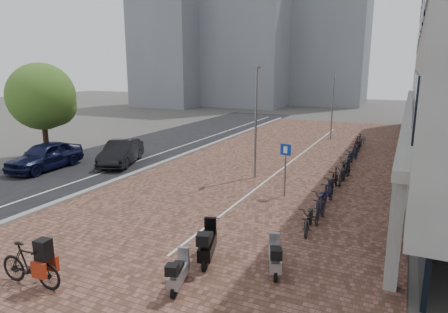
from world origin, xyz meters
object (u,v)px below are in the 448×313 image
Objects in this scene: car_navy at (45,156)px; parking_sign at (285,161)px; scooter_mid at (207,243)px; scooter_front at (275,256)px; scooter_back at (179,271)px; car_dark at (121,152)px; hero_bike at (30,264)px.

parking_sign is (14.48, 1.12, 0.88)m from car_navy.
scooter_mid is 0.72× the size of parking_sign.
car_navy is 1.93× the size of parking_sign.
car_navy reaches higher than scooter_front.
scooter_back is at bearing -158.20° from scooter_front.
car_dark is 15.41m from scooter_back.
car_navy is 1.05× the size of car_dark.
hero_bike is at bearing -171.66° from scooter_back.
scooter_front is at bearing -62.42° from hero_bike.
car_navy is 17.37m from scooter_front.
parking_sign is at bearing -24.68° from hero_bike.
parking_sign is at bearing 83.81° from scooter_front.
car_navy is 2.69× the size of scooter_mid.
parking_sign reaches higher than car_dark.
scooter_back is (10.90, -10.89, -0.27)m from car_dark.
scooter_mid is at bearing -52.03° from hero_bike.
scooter_back is at bearing -81.76° from parking_sign.
car_navy is at bearing -165.36° from parking_sign.
scooter_front reaches higher than scooter_back.
car_dark is at bearing 39.32° from car_navy.
car_dark is 11.40m from parking_sign.
hero_bike reaches higher than scooter_back.
scooter_mid is 1.72m from scooter_back.
car_navy is at bearing 43.60° from hero_bike.
scooter_front is at bearing -23.00° from car_navy.
scooter_front is 2.15m from scooter_mid.
scooter_mid is at bearing 74.77° from scooter_back.
parking_sign is (11.21, -1.84, 0.94)m from car_dark.
hero_bike is 11.50m from parking_sign.
car_navy reaches higher than car_dark.
parking_sign is at bearing 1.57° from car_navy.
car_dark is (3.27, 2.96, -0.06)m from car_navy.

